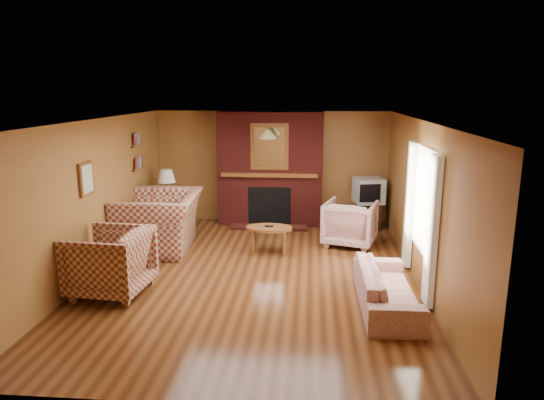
# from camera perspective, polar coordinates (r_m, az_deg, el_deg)

# --- Properties ---
(floor) EXTENTS (6.50, 6.50, 0.00)m
(floor) POSITION_cam_1_polar(r_m,az_deg,el_deg) (7.72, -2.10, -8.76)
(floor) COLOR #41210E
(floor) RESTS_ON ground
(ceiling) EXTENTS (6.50, 6.50, 0.00)m
(ceiling) POSITION_cam_1_polar(r_m,az_deg,el_deg) (7.19, -2.25, 9.31)
(ceiling) COLOR white
(ceiling) RESTS_ON wall_back
(wall_back) EXTENTS (6.50, 0.00, 6.50)m
(wall_back) POSITION_cam_1_polar(r_m,az_deg,el_deg) (10.54, -0.06, 3.90)
(wall_back) COLOR olive
(wall_back) RESTS_ON floor
(wall_front) EXTENTS (6.50, 0.00, 6.50)m
(wall_front) POSITION_cam_1_polar(r_m,az_deg,el_deg) (4.30, -7.42, -9.78)
(wall_front) COLOR olive
(wall_front) RESTS_ON floor
(wall_left) EXTENTS (0.00, 6.50, 6.50)m
(wall_left) POSITION_cam_1_polar(r_m,az_deg,el_deg) (8.05, -20.13, 0.28)
(wall_left) COLOR olive
(wall_left) RESTS_ON floor
(wall_right) EXTENTS (0.00, 6.50, 6.50)m
(wall_right) POSITION_cam_1_polar(r_m,az_deg,el_deg) (7.49, 17.18, -0.40)
(wall_right) COLOR olive
(wall_right) RESTS_ON floor
(fireplace) EXTENTS (2.20, 0.82, 2.40)m
(fireplace) POSITION_cam_1_polar(r_m,az_deg,el_deg) (10.28, -0.18, 3.57)
(fireplace) COLOR #541512
(fireplace) RESTS_ON floor
(window_right) EXTENTS (0.10, 1.85, 2.00)m
(window_right) POSITION_cam_1_polar(r_m,az_deg,el_deg) (7.31, 17.11, -1.31)
(window_right) COLOR beige
(window_right) RESTS_ON wall_right
(bookshelf) EXTENTS (0.09, 0.55, 0.71)m
(bookshelf) POSITION_cam_1_polar(r_m,az_deg,el_deg) (9.68, -15.38, 5.43)
(bookshelf) COLOR brown
(bookshelf) RESTS_ON wall_left
(botanical_print) EXTENTS (0.05, 0.40, 0.50)m
(botanical_print) POSITION_cam_1_polar(r_m,az_deg,el_deg) (7.70, -21.03, 2.33)
(botanical_print) COLOR brown
(botanical_print) RESTS_ON wall_left
(pendant_light) EXTENTS (0.36, 0.36, 0.48)m
(pendant_light) POSITION_cam_1_polar(r_m,az_deg,el_deg) (9.50, -0.54, 7.78)
(pendant_light) COLOR black
(pendant_light) RESTS_ON ceiling
(plaid_loveseat) EXTENTS (1.49, 1.67, 1.03)m
(plaid_loveseat) POSITION_cam_1_polar(r_m,az_deg,el_deg) (8.99, -13.07, -2.50)
(plaid_loveseat) COLOR maroon
(plaid_loveseat) RESTS_ON floor
(plaid_armchair) EXTENTS (1.11, 1.09, 0.94)m
(plaid_armchair) POSITION_cam_1_polar(r_m,az_deg,el_deg) (7.26, -18.55, -6.92)
(plaid_armchair) COLOR maroon
(plaid_armchair) RESTS_ON floor
(floral_sofa) EXTENTS (0.73, 1.83, 0.53)m
(floral_sofa) POSITION_cam_1_polar(r_m,az_deg,el_deg) (6.74, 13.36, -10.00)
(floral_sofa) COLOR beige
(floral_sofa) RESTS_ON floor
(floral_armchair) EXTENTS (1.12, 1.14, 0.84)m
(floral_armchair) POSITION_cam_1_polar(r_m,az_deg,el_deg) (9.13, 9.19, -2.71)
(floral_armchair) COLOR beige
(floral_armchair) RESTS_ON floor
(coffee_table) EXTENTS (0.81, 0.50, 0.51)m
(coffee_table) POSITION_cam_1_polar(r_m,az_deg,el_deg) (8.54, -0.35, -3.59)
(coffee_table) COLOR brown
(coffee_table) RESTS_ON floor
(side_table) EXTENTS (0.49, 0.49, 0.63)m
(side_table) POSITION_cam_1_polar(r_m,az_deg,el_deg) (10.34, -12.12, -1.57)
(side_table) COLOR brown
(side_table) RESTS_ON floor
(table_lamp) EXTENTS (0.37, 0.37, 0.61)m
(table_lamp) POSITION_cam_1_polar(r_m,az_deg,el_deg) (10.19, -12.30, 2.01)
(table_lamp) COLOR silver
(table_lamp) RESTS_ON side_table
(tv_stand) EXTENTS (0.53, 0.49, 0.55)m
(tv_stand) POSITION_cam_1_polar(r_m,az_deg,el_deg) (10.32, 11.16, -1.78)
(tv_stand) COLOR black
(tv_stand) RESTS_ON floor
(crt_tv) EXTENTS (0.66, 0.65, 0.52)m
(crt_tv) POSITION_cam_1_polar(r_m,az_deg,el_deg) (10.19, 11.29, 1.12)
(crt_tv) COLOR #AEB1B6
(crt_tv) RESTS_ON tv_stand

